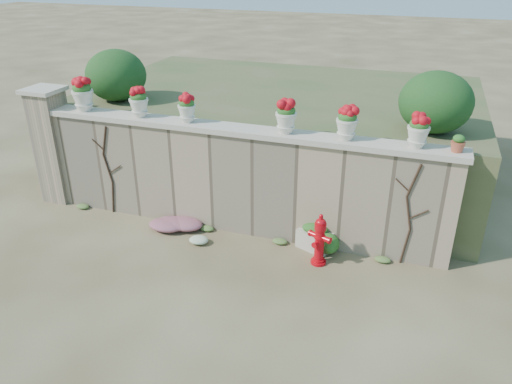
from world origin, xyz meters
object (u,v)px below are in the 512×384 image
at_px(fire_hydrant, 320,239).
at_px(terracotta_pot, 458,144).
at_px(urn_pot_0, 83,94).
at_px(planter_box, 315,237).

bearing_deg(fire_hydrant, terracotta_pot, 41.12).
xyz_separation_m(fire_hydrant, urn_pot_0, (-5.02, 0.70, 1.94)).
distance_m(fire_hydrant, planter_box, 0.55).
bearing_deg(planter_box, fire_hydrant, -46.12).
height_order(fire_hydrant, planter_box, fire_hydrant).
xyz_separation_m(fire_hydrant, planter_box, (-0.18, 0.45, -0.25)).
bearing_deg(terracotta_pot, planter_box, -173.37).
relative_size(fire_hydrant, terracotta_pot, 3.57).
distance_m(planter_box, terracotta_pot, 2.94).
bearing_deg(fire_hydrant, planter_box, 132.80).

